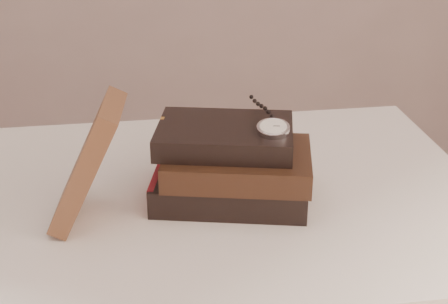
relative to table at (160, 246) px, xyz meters
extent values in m
cube|color=white|center=(0.00, 0.00, 0.07)|extent=(1.00, 0.60, 0.04)
cube|color=white|center=(0.00, 0.00, 0.01)|extent=(0.88, 0.49, 0.08)
cylinder|color=white|center=(0.45, 0.25, -0.30)|extent=(0.05, 0.05, 0.71)
cube|color=black|center=(0.11, -0.02, 0.11)|extent=(0.25, 0.20, 0.04)
cube|color=beige|center=(0.11, -0.02, 0.11)|extent=(0.24, 0.19, 0.03)
cube|color=gold|center=(0.01, 0.03, 0.11)|extent=(0.01, 0.01, 0.04)
cube|color=maroon|center=(0.00, 0.00, 0.11)|extent=(0.04, 0.14, 0.04)
cube|color=black|center=(0.12, -0.03, 0.15)|extent=(0.24, 0.19, 0.04)
cube|color=beige|center=(0.12, -0.03, 0.15)|extent=(0.23, 0.18, 0.03)
cube|color=gold|center=(0.02, 0.01, 0.15)|extent=(0.01, 0.01, 0.04)
cube|color=black|center=(0.10, -0.01, 0.19)|extent=(0.22, 0.18, 0.03)
cube|color=beige|center=(0.10, -0.01, 0.19)|extent=(0.21, 0.16, 0.03)
cube|color=gold|center=(0.01, 0.03, 0.19)|extent=(0.01, 0.01, 0.03)
cube|color=#482B1C|center=(-0.09, -0.06, 0.18)|extent=(0.12, 0.13, 0.18)
cylinder|color=silver|center=(0.16, -0.05, 0.21)|extent=(0.06, 0.06, 0.02)
cylinder|color=white|center=(0.16, -0.05, 0.21)|extent=(0.05, 0.05, 0.01)
torus|color=silver|center=(0.16, -0.05, 0.21)|extent=(0.05, 0.05, 0.01)
cylinder|color=silver|center=(0.17, -0.02, 0.21)|extent=(0.01, 0.01, 0.01)
cube|color=black|center=(0.17, -0.04, 0.22)|extent=(0.00, 0.01, 0.00)
cube|color=black|center=(0.17, -0.05, 0.22)|extent=(0.01, 0.00, 0.00)
sphere|color=black|center=(0.17, -0.01, 0.22)|extent=(0.01, 0.01, 0.01)
sphere|color=black|center=(0.17, 0.00, 0.22)|extent=(0.01, 0.01, 0.01)
sphere|color=black|center=(0.17, 0.01, 0.22)|extent=(0.01, 0.01, 0.01)
sphere|color=black|center=(0.16, 0.03, 0.22)|extent=(0.01, 0.01, 0.01)
sphere|color=black|center=(0.16, 0.04, 0.21)|extent=(0.01, 0.01, 0.01)
sphere|color=black|center=(0.16, 0.06, 0.21)|extent=(0.01, 0.01, 0.01)
sphere|color=black|center=(0.16, 0.07, 0.22)|extent=(0.01, 0.01, 0.01)
torus|color=silver|center=(0.02, 0.07, 0.16)|extent=(0.05, 0.02, 0.05)
torus|color=silver|center=(0.07, 0.06, 0.16)|extent=(0.05, 0.02, 0.05)
cylinder|color=silver|center=(0.05, 0.07, 0.16)|extent=(0.01, 0.01, 0.00)
cylinder|color=silver|center=(0.02, 0.13, 0.15)|extent=(0.03, 0.10, 0.02)
cylinder|color=silver|center=(0.10, 0.11, 0.15)|extent=(0.03, 0.10, 0.02)
camera|label=1|loc=(-0.03, -0.87, 0.58)|focal=52.27mm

